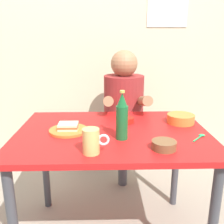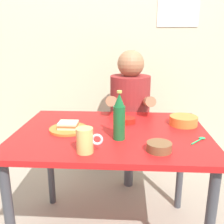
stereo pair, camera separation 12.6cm
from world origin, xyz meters
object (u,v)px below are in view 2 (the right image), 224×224
Objects in this scene: beer_bottle at (119,118)px; person_seated at (130,101)px; plate_orange at (68,129)px; stool at (129,148)px; sandwich at (68,125)px; beer_mug at (85,140)px; sambal_bowl_red at (128,120)px; dining_table at (111,146)px.

person_seated is at bearing 85.06° from beer_bottle.
beer_bottle reaches higher than plate_orange.
stool is 4.09× the size of sandwich.
plate_orange is 2.00× the size of sandwich.
beer_mug reaches higher than plate_orange.
stool is 0.63m from sambal_bowl_red.
stool is at bearing 80.00° from dining_table.
dining_table is 0.25m from beer_bottle.
stool is 1.05m from beer_mug.
beer_mug is (-0.21, -0.91, 0.03)m from person_seated.
person_seated is 5.71× the size of beer_mug.
stool is 0.42m from person_seated.
sambal_bowl_red is at bearing -92.05° from stool.
sandwich is 0.33m from beer_bottle.
dining_table is at bearing -100.00° from stool.
beer_mug is at bearing -62.88° from sandwich.
sandwich reaches higher than dining_table.
plate_orange is at bearing -120.33° from person_seated.
beer_bottle is at bearing -67.85° from dining_table.
sandwich is at bearing 159.05° from beer_bottle.
person_seated is 3.27× the size of plate_orange.
person_seated reaches higher than plate_orange.
beer_mug is at bearing -103.26° from person_seated.
dining_table is at bearing 70.47° from beer_mug.
dining_table is at bearing -100.18° from person_seated.
person_seated reaches higher than dining_table.
sandwich reaches higher than sambal_bowl_red.
sandwich is (0.00, 0.00, 0.02)m from plate_orange.
beer_bottle is 2.73× the size of sambal_bowl_red.
person_seated reaches higher than sambal_bowl_red.
sandwich is at bearing -119.88° from stool.
sandwich is 0.38m from sambal_bowl_red.
sambal_bowl_red is at bearing 23.90° from plate_orange.
person_seated reaches higher than beer_mug.
beer_bottle reaches higher than sambal_bowl_red.
beer_mug is (0.15, -0.29, 0.05)m from plate_orange.
dining_table is 10.00× the size of sandwich.
plate_orange is 0.38m from sambal_bowl_red.
plate_orange is (-0.25, -0.00, 0.10)m from dining_table.
beer_bottle is at bearing -20.95° from plate_orange.
person_seated is at bearing 59.67° from sandwich.
beer_bottle is at bearing -94.87° from stool.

